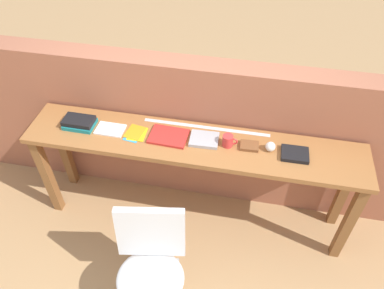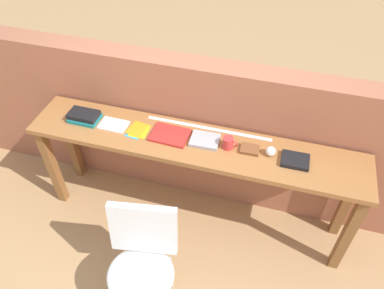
{
  "view_description": "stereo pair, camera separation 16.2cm",
  "coord_description": "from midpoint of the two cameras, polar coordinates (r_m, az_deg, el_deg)",
  "views": [
    {
      "loc": [
        0.37,
        -1.62,
        2.75
      ],
      "look_at": [
        0.0,
        0.25,
        0.9
      ],
      "focal_mm": 35.0,
      "sensor_mm": 36.0,
      "label": 1
    },
    {
      "loc": [
        0.52,
        -1.58,
        2.75
      ],
      "look_at": [
        0.0,
        0.25,
        0.9
      ],
      "focal_mm": 35.0,
      "sensor_mm": 36.0,
      "label": 2
    }
  ],
  "objects": [
    {
      "name": "mug",
      "position": [
        2.65,
        7.3,
        0.21
      ],
      "size": [
        0.11,
        0.08,
        0.09
      ],
      "color": "red",
      "rests_on": "sideboard"
    },
    {
      "name": "book_grey_hardcover",
      "position": [
        2.7,
        3.7,
        0.62
      ],
      "size": [
        0.21,
        0.17,
        0.03
      ],
      "primitive_type": "cube",
      "rotation": [
        0.0,
        0.0,
        0.03
      ],
      "color": "#9E9EA3",
      "rests_on": "sideboard"
    },
    {
      "name": "sideboard",
      "position": [
        2.8,
        1.94,
        -1.71
      ],
      "size": [
        2.5,
        0.44,
        0.88
      ],
      "color": "#996033",
      "rests_on": "ground"
    },
    {
      "name": "book_repair_rightmost",
      "position": [
        2.67,
        17.13,
        -2.38
      ],
      "size": [
        0.19,
        0.15,
        0.03
      ],
      "primitive_type": "cube",
      "rotation": [
        0.0,
        0.0,
        0.01
      ],
      "color": "black",
      "rests_on": "sideboard"
    },
    {
      "name": "ruler_metal_back_edge",
      "position": [
        2.81,
        4.17,
        2.42
      ],
      "size": [
        0.96,
        0.03,
        0.0
      ],
      "primitive_type": "cube",
      "color": "silver",
      "rests_on": "sideboard"
    },
    {
      "name": "sports_ball_small",
      "position": [
        2.66,
        13.62,
        -1.07
      ],
      "size": [
        0.07,
        0.07,
        0.07
      ],
      "primitive_type": "sphere",
      "color": "silver",
      "rests_on": "sideboard"
    },
    {
      "name": "brick_wall_back",
      "position": [
        3.09,
        3.49,
        1.64
      ],
      "size": [
        6.0,
        0.2,
        1.33
      ],
      "primitive_type": "cube",
      "color": "#9E5B42",
      "rests_on": "ground"
    },
    {
      "name": "book_stack_leftmost",
      "position": [
        2.96,
        -14.61,
        4.12
      ],
      "size": [
        0.23,
        0.16,
        0.07
      ],
      "color": "#19757A",
      "rests_on": "sideboard"
    },
    {
      "name": "ground_plane",
      "position": [
        3.21,
        0.23,
        -14.73
      ],
      "size": [
        40.0,
        40.0,
        0.0
      ],
      "primitive_type": "plane",
      "color": "tan"
    },
    {
      "name": "chair_white_moulded",
      "position": [
        2.54,
        -5.78,
        -17.05
      ],
      "size": [
        0.51,
        0.52,
        0.89
      ],
      "color": "silver",
      "rests_on": "ground"
    },
    {
      "name": "pamphlet_pile_colourful",
      "position": [
        2.8,
        -6.64,
        2.13
      ],
      "size": [
        0.16,
        0.19,
        0.01
      ],
      "color": "#3399D8",
      "rests_on": "sideboard"
    },
    {
      "name": "magazine_cycling",
      "position": [
        2.87,
        -10.29,
        2.91
      ],
      "size": [
        0.21,
        0.14,
        0.01
      ],
      "primitive_type": "cube",
      "rotation": [
        0.0,
        0.0,
        -0.02
      ],
      "color": "white",
      "rests_on": "sideboard"
    },
    {
      "name": "book_open_centre",
      "position": [
        2.74,
        -1.71,
        1.41
      ],
      "size": [
        0.28,
        0.21,
        0.02
      ],
      "primitive_type": "cube",
      "rotation": [
        0.0,
        0.0,
        -0.04
      ],
      "color": "red",
      "rests_on": "sideboard"
    },
    {
      "name": "leather_journal_brown",
      "position": [
        2.67,
        10.5,
        -0.78
      ],
      "size": [
        0.13,
        0.1,
        0.02
      ],
      "primitive_type": "cube",
      "rotation": [
        0.0,
        0.0,
        0.04
      ],
      "color": "brown",
      "rests_on": "sideboard"
    }
  ]
}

